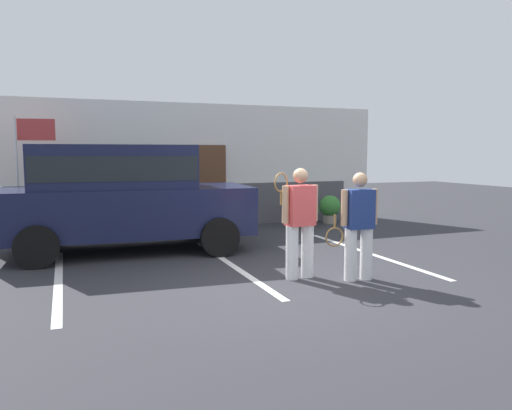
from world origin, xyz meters
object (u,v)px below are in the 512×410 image
(potted_plant_by_porch, at_px, (308,212))
(potted_plant_secondary, at_px, (330,208))
(parked_suv, at_px, (123,193))
(tennis_player_woman, at_px, (359,225))
(flag_pole, at_px, (27,155))
(tennis_player_man, at_px, (300,221))

(potted_plant_by_porch, xyz_separation_m, potted_plant_secondary, (0.91, 0.46, 0.02))
(parked_suv, relative_size, tennis_player_woman, 2.91)
(parked_suv, distance_m, flag_pole, 2.57)
(parked_suv, xyz_separation_m, potted_plant_by_porch, (4.74, 1.51, -0.75))
(tennis_player_woman, bearing_deg, parked_suv, -45.60)
(potted_plant_secondary, bearing_deg, potted_plant_by_porch, -152.93)
(potted_plant_by_porch, bearing_deg, flag_pole, 177.93)
(potted_plant_by_porch, bearing_deg, tennis_player_man, -118.68)
(parked_suv, height_order, potted_plant_secondary, parked_suv)
(potted_plant_secondary, relative_size, flag_pole, 0.28)
(potted_plant_by_porch, bearing_deg, potted_plant_secondary, 27.07)
(parked_suv, distance_m, potted_plant_secondary, 6.02)
(tennis_player_man, height_order, potted_plant_by_porch, tennis_player_man)
(flag_pole, bearing_deg, parked_suv, -44.95)
(potted_plant_by_porch, bearing_deg, parked_suv, -162.35)
(tennis_player_woman, bearing_deg, potted_plant_by_porch, -106.01)
(tennis_player_woman, bearing_deg, flag_pole, -44.31)
(tennis_player_woman, height_order, potted_plant_secondary, tennis_player_woman)
(tennis_player_man, relative_size, potted_plant_by_porch, 2.35)
(parked_suv, bearing_deg, tennis_player_woman, -45.03)
(tennis_player_woman, xyz_separation_m, flag_pole, (-4.77, 5.18, 1.03))
(potted_plant_by_porch, xyz_separation_m, flag_pole, (-6.48, 0.23, 1.47))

